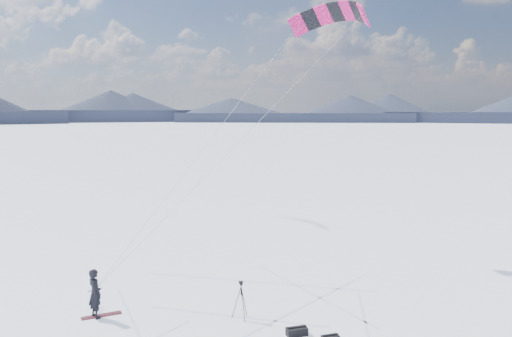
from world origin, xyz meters
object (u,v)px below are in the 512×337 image
tripod (241,295)px  gear_bag_a (297,331)px  snowkiter (96,317)px  snowboard (101,315)px

tripod → gear_bag_a: size_ratio=1.86×
snowkiter → gear_bag_a: bearing=-144.7°
snowkiter → snowboard: size_ratio=1.27×
snowboard → gear_bag_a: bearing=-38.0°
snowboard → tripod: 5.53m
snowboard → tripod: bearing=-27.8°
gear_bag_a → snowkiter: bearing=151.9°
snowkiter → snowboard: snowkiter is taller
snowkiter → tripod: size_ratio=1.30×
snowkiter → tripod: tripod is taller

